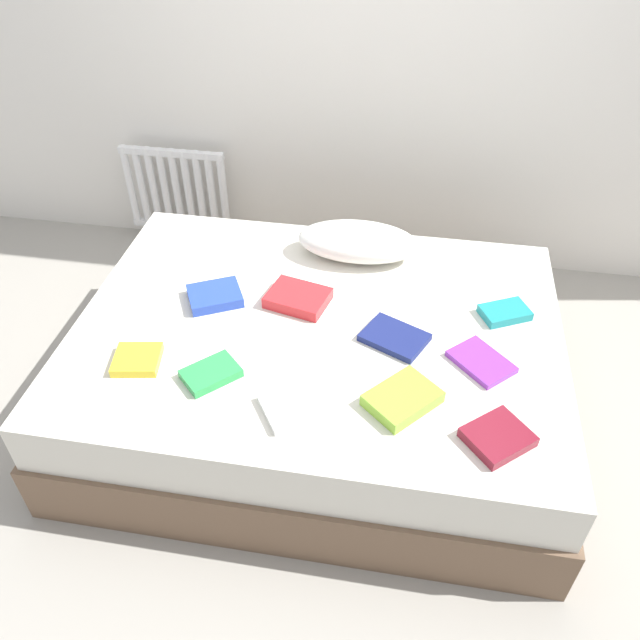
% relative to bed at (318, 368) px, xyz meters
% --- Properties ---
extents(ground_plane, '(8.00, 8.00, 0.00)m').
position_rel_bed_xyz_m(ground_plane, '(0.00, 0.00, -0.25)').
color(ground_plane, '#9E998E').
extents(bed, '(2.00, 1.50, 0.50)m').
position_rel_bed_xyz_m(bed, '(0.00, 0.00, 0.00)').
color(bed, brown).
rests_on(bed, ground).
extents(radiator, '(0.61, 0.04, 0.51)m').
position_rel_bed_xyz_m(radiator, '(-1.04, 1.20, 0.11)').
color(radiator, white).
rests_on(radiator, ground).
extents(pillow, '(0.55, 0.28, 0.16)m').
position_rel_bed_xyz_m(pillow, '(0.10, 0.51, 0.33)').
color(pillow, white).
rests_on(pillow, bed).
extents(textbook_green, '(0.24, 0.24, 0.03)m').
position_rel_bed_xyz_m(textbook_green, '(-0.34, -0.36, 0.27)').
color(textbook_green, green).
rests_on(textbook_green, bed).
extents(textbook_navy, '(0.29, 0.26, 0.03)m').
position_rel_bed_xyz_m(textbook_navy, '(0.31, -0.04, 0.27)').
color(textbook_navy, navy).
rests_on(textbook_navy, bed).
extents(textbook_blue, '(0.27, 0.26, 0.04)m').
position_rel_bed_xyz_m(textbook_blue, '(-0.46, 0.08, 0.28)').
color(textbook_blue, '#2847B7').
rests_on(textbook_blue, bed).
extents(textbook_red, '(0.28, 0.24, 0.05)m').
position_rel_bed_xyz_m(textbook_red, '(-0.11, 0.12, 0.28)').
color(textbook_red, red).
rests_on(textbook_red, bed).
extents(textbook_teal, '(0.23, 0.20, 0.04)m').
position_rel_bed_xyz_m(textbook_teal, '(0.75, 0.18, 0.27)').
color(textbook_teal, teal).
rests_on(textbook_teal, bed).
extents(textbook_lime, '(0.30, 0.30, 0.05)m').
position_rel_bed_xyz_m(textbook_lime, '(0.37, -0.37, 0.28)').
color(textbook_lime, '#8CC638').
rests_on(textbook_lime, bed).
extents(textbook_yellow, '(0.20, 0.19, 0.03)m').
position_rel_bed_xyz_m(textbook_yellow, '(-0.64, -0.34, 0.27)').
color(textbook_yellow, yellow).
rests_on(textbook_yellow, bed).
extents(textbook_maroon, '(0.27, 0.26, 0.04)m').
position_rel_bed_xyz_m(textbook_maroon, '(0.69, -0.49, 0.27)').
color(textbook_maroon, maroon).
rests_on(textbook_maroon, bed).
extents(textbook_purple, '(0.27, 0.27, 0.02)m').
position_rel_bed_xyz_m(textbook_purple, '(0.65, -0.13, 0.26)').
color(textbook_purple, purple).
rests_on(textbook_purple, bed).
extents(textbook_white, '(0.26, 0.26, 0.03)m').
position_rel_bed_xyz_m(textbook_white, '(-0.01, -0.47, 0.27)').
color(textbook_white, white).
rests_on(textbook_white, bed).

